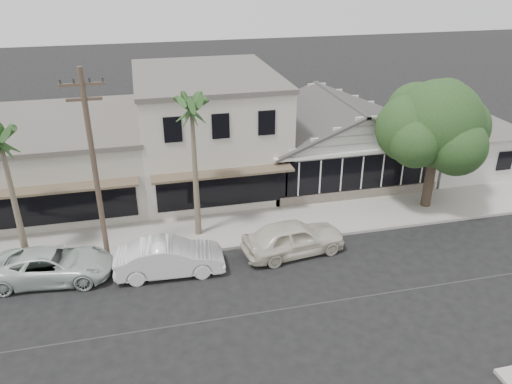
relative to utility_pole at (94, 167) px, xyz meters
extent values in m
plane|color=black|center=(9.00, -5.20, -4.79)|extent=(140.00, 140.00, 0.00)
cube|color=#9E9991|center=(1.00, 1.55, -4.71)|extent=(90.00, 3.50, 0.15)
cube|color=beige|center=(14.00, 7.30, -3.29)|extent=(10.00, 8.00, 3.00)
cube|color=black|center=(14.00, 3.24, -3.04)|extent=(8.80, 0.10, 2.00)
cube|color=#60564C|center=(14.00, 3.25, -4.44)|extent=(9.60, 0.18, 0.70)
cube|color=beige|center=(22.20, 6.30, -3.29)|extent=(6.00, 6.00, 3.00)
cube|color=beige|center=(6.00, 8.30, -1.54)|extent=(8.00, 10.00, 6.50)
cube|color=#AFAA9D|center=(-3.00, 8.30, -2.69)|extent=(10.00, 10.00, 4.20)
cylinder|color=brown|center=(0.00, 0.00, -0.29)|extent=(0.24, 0.24, 9.00)
cube|color=brown|center=(0.00, 0.00, 3.51)|extent=(1.80, 0.12, 0.12)
cube|color=brown|center=(0.00, 0.00, 2.91)|extent=(1.40, 0.12, 0.12)
imported|color=silver|center=(8.58, -1.25, -3.95)|extent=(5.12, 2.61, 1.67)
imported|color=white|center=(2.74, -1.56, -4.00)|extent=(4.87, 1.89, 1.58)
imported|color=silver|center=(-2.26, -0.84, -4.08)|extent=(5.34, 2.90, 1.42)
cylinder|color=#46372A|center=(17.26, 1.57, -3.36)|extent=(0.54, 0.54, 2.86)
sphere|color=#1D3B18|center=(17.26, 1.57, 0.12)|extent=(4.64, 4.64, 4.64)
sphere|color=#1D3B18|center=(18.87, 2.10, -0.32)|extent=(3.39, 3.39, 3.39)
sphere|color=#1D3B18|center=(15.83, 1.93, -0.14)|extent=(3.57, 3.57, 3.57)
sphere|color=#1D3B18|center=(17.62, 0.23, -0.68)|extent=(3.04, 3.04, 3.04)
sphere|color=#1D3B18|center=(16.72, 3.00, 0.39)|extent=(3.22, 3.22, 3.22)
sphere|color=#1D3B18|center=(18.33, 2.82, 0.75)|extent=(2.86, 2.86, 2.86)
sphere|color=#1D3B18|center=(15.65, 0.85, -0.50)|extent=(2.68, 2.68, 2.68)
cone|color=#726651|center=(4.39, 1.38, -1.56)|extent=(0.33, 0.33, 6.46)
cone|color=#726651|center=(-3.67, 0.94, -1.92)|extent=(0.33, 0.33, 5.73)
camera|label=1|loc=(2.14, -20.60, 8.13)|focal=35.00mm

